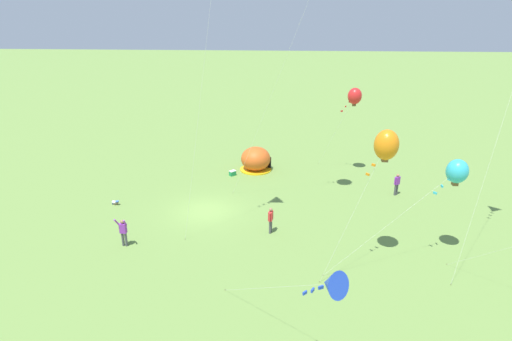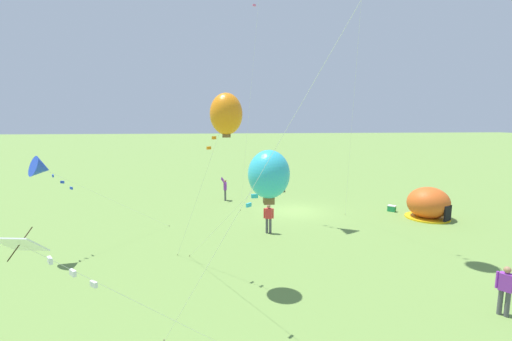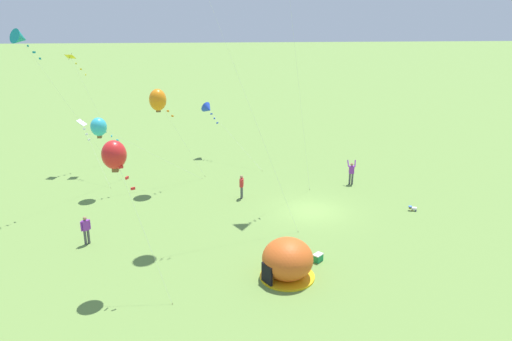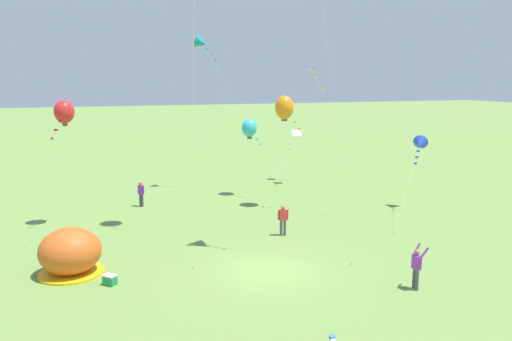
{
  "view_description": "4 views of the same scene",
  "coord_description": "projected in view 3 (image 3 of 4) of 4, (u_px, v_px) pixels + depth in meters",
  "views": [
    {
      "loc": [
        24.76,
        5.56,
        12.63
      ],
      "look_at": [
        -1.28,
        3.39,
        2.66
      ],
      "focal_mm": 28.0,
      "sensor_mm": 36.0,
      "label": 1
    },
    {
      "loc": [
        5.54,
        23.53,
        6.47
      ],
      "look_at": [
        3.22,
        3.28,
        3.49
      ],
      "focal_mm": 24.0,
      "sensor_mm": 36.0,
      "label": 2
    },
    {
      "loc": [
        -30.64,
        5.92,
        13.32
      ],
      "look_at": [
        0.03,
        3.78,
        2.95
      ],
      "focal_mm": 35.0,
      "sensor_mm": 36.0,
      "label": 3
    },
    {
      "loc": [
        -7.88,
        -19.84,
        8.52
      ],
      "look_at": [
        0.46,
        3.02,
        4.08
      ],
      "focal_mm": 35.0,
      "sensor_mm": 36.0,
      "label": 4
    }
  ],
  "objects": [
    {
      "name": "ground_plane",
      "position": [
        312.0,
        211.0,
        33.61
      ],
      "size": [
        300.0,
        300.0,
        0.0
      ],
      "primitive_type": "plane",
      "color": "olive"
    },
    {
      "name": "kite_blue",
      "position": [
        208.0,
        109.0,
        44.5
      ],
      "size": [
        5.64,
        5.19,
        4.91
      ],
      "color": "silver",
      "rests_on": "ground"
    },
    {
      "name": "kite_white",
      "position": [
        83.0,
        126.0,
        39.65
      ],
      "size": [
        4.2,
        3.02,
        4.53
      ],
      "color": "silver",
      "rests_on": "ground"
    },
    {
      "name": "kite_orange",
      "position": [
        158.0,
        100.0,
        35.67
      ],
      "size": [
        2.98,
        3.73,
        7.5
      ],
      "color": "silver",
      "rests_on": "ground"
    },
    {
      "name": "person_watching_sky",
      "position": [
        86.0,
        229.0,
        28.71
      ],
      "size": [
        0.42,
        0.49,
        1.72
      ],
      "color": "#4C4C51",
      "rests_on": "ground"
    },
    {
      "name": "kite_yellow",
      "position": [
        74.0,
        63.0,
        39.96
      ],
      "size": [
        2.21,
        3.35,
        9.53
      ],
      "color": "silver",
      "rests_on": "ground"
    },
    {
      "name": "popup_tent",
      "position": [
        287.0,
        260.0,
        25.17
      ],
      "size": [
        2.81,
        2.81,
        2.1
      ],
      "color": "#D8591E",
      "rests_on": "ground"
    },
    {
      "name": "kite_cyan",
      "position": [
        99.0,
        127.0,
        34.98
      ],
      "size": [
        3.35,
        7.56,
        5.7
      ],
      "color": "silver",
      "rests_on": "ground"
    },
    {
      "name": "cooler_box",
      "position": [
        318.0,
        258.0,
        26.98
      ],
      "size": [
        0.63,
        0.64,
        0.44
      ],
      "color": "#1E8C4C",
      "rests_on": "ground"
    },
    {
      "name": "kite_red",
      "position": [
        114.0,
        155.0,
        22.83
      ],
      "size": [
        2.65,
        3.06,
        7.39
      ],
      "color": "silver",
      "rests_on": "ground"
    },
    {
      "name": "person_far_back",
      "position": [
        351.0,
        172.0,
        38.22
      ],
      "size": [
        0.5,
        0.68,
        1.89
      ],
      "color": "#4C4C51",
      "rests_on": "ground"
    },
    {
      "name": "kite_teal",
      "position": [
        21.0,
        38.0,
        30.3
      ],
      "size": [
        6.36,
        4.75,
        11.86
      ],
      "color": "silver",
      "rests_on": "ground"
    },
    {
      "name": "toddler_crawling",
      "position": [
        413.0,
        208.0,
        33.56
      ],
      "size": [
        0.37,
        0.55,
        0.32
      ],
      "color": "white",
      "rests_on": "ground"
    },
    {
      "name": "person_strolling",
      "position": [
        242.0,
        185.0,
        35.5
      ],
      "size": [
        0.58,
        0.32,
        1.72
      ],
      "color": "#4C4C51",
      "rests_on": "ground"
    }
  ]
}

